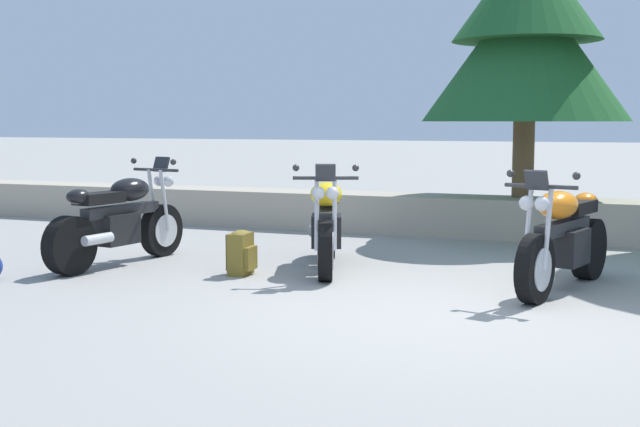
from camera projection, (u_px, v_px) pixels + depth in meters
name	position (u px, v px, depth m)	size (l,w,h in m)	color
ground_plane	(432.00, 311.00, 7.10)	(120.00, 120.00, 0.00)	gray
stone_wall	(515.00, 218.00, 11.52)	(36.00, 0.80, 0.55)	#A89E89
motorcycle_black_near_left	(120.00, 221.00, 9.36)	(0.68, 2.06, 1.18)	black
motorcycle_yellow_centre	(326.00, 224.00, 9.10)	(0.97, 1.99, 1.18)	black
motorcycle_orange_far_right	(563.00, 240.00, 7.92)	(0.83, 2.03, 1.18)	black
rider_backpack	(241.00, 252.00, 8.76)	(0.27, 0.31, 0.47)	brown
pine_tree_far_left	(527.00, 33.00, 11.40)	(2.81, 2.81, 3.55)	brown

